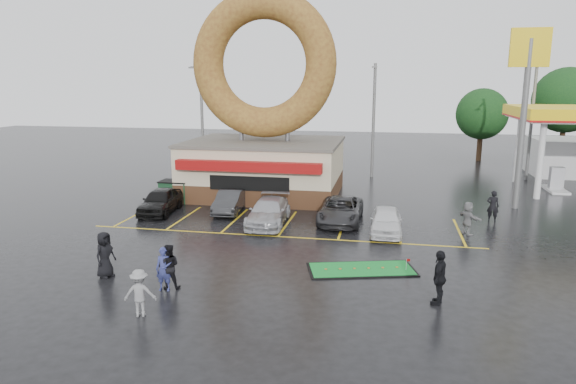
% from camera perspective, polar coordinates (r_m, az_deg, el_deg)
% --- Properties ---
extents(ground, '(120.00, 120.00, 0.00)m').
position_cam_1_polar(ground, '(22.56, -2.96, -7.45)').
color(ground, black).
rests_on(ground, ground).
extents(donut_shop, '(10.20, 8.70, 13.50)m').
position_cam_1_polar(donut_shop, '(34.71, -2.67, 7.00)').
color(donut_shop, '#472B19').
rests_on(donut_shop, ground).
extents(shell_sign, '(2.20, 0.36, 10.60)m').
position_cam_1_polar(shell_sign, '(33.53, 24.98, 10.72)').
color(shell_sign, slate).
rests_on(shell_sign, ground).
extents(streetlight_left, '(0.40, 2.21, 9.00)m').
position_cam_1_polar(streetlight_left, '(43.38, -9.57, 8.29)').
color(streetlight_left, slate).
rests_on(streetlight_left, ground).
extents(streetlight_mid, '(0.40, 2.21, 9.00)m').
position_cam_1_polar(streetlight_mid, '(41.64, 9.48, 8.14)').
color(streetlight_mid, slate).
rests_on(streetlight_mid, ground).
extents(streetlight_right, '(0.40, 2.21, 9.00)m').
position_cam_1_polar(streetlight_right, '(43.96, 25.48, 7.34)').
color(streetlight_right, slate).
rests_on(streetlight_right, ground).
extents(tree_far_c, '(6.30, 6.30, 9.00)m').
position_cam_1_polar(tree_far_c, '(57.16, 28.53, 8.95)').
color(tree_far_c, '#332114').
rests_on(tree_far_c, ground).
extents(tree_far_d, '(4.90, 4.90, 7.00)m').
position_cam_1_polar(tree_far_d, '(53.42, 20.75, 8.10)').
color(tree_far_d, '#332114').
rests_on(tree_far_d, ground).
extents(car_black, '(2.15, 4.46, 1.47)m').
position_cam_1_polar(car_black, '(30.98, -13.99, -0.96)').
color(car_black, black).
rests_on(car_black, ground).
extents(car_dgrey, '(1.69, 4.03, 1.29)m').
position_cam_1_polar(car_dgrey, '(30.46, -6.50, -1.06)').
color(car_dgrey, '#28292B').
rests_on(car_dgrey, ground).
extents(car_silver, '(2.12, 4.82, 1.38)m').
position_cam_1_polar(car_silver, '(27.74, -2.17, -2.21)').
color(car_silver, '#A9A9AE').
rests_on(car_silver, ground).
extents(car_grey, '(2.30, 4.87, 1.34)m').
position_cam_1_polar(car_grey, '(28.29, 5.87, -2.02)').
color(car_grey, '#2E2E30').
rests_on(car_grey, ground).
extents(car_white, '(1.61, 3.91, 1.33)m').
position_cam_1_polar(car_white, '(26.55, 10.84, -3.13)').
color(car_white, white).
rests_on(car_white, ground).
extents(person_blue, '(0.63, 0.45, 1.65)m').
position_cam_1_polar(person_blue, '(19.59, -13.63, -8.32)').
color(person_blue, navy).
rests_on(person_blue, ground).
extents(person_blackjkt, '(0.97, 0.83, 1.71)m').
position_cam_1_polar(person_blackjkt, '(19.71, -13.13, -8.07)').
color(person_blackjkt, black).
rests_on(person_blackjkt, ground).
extents(person_hoodie, '(1.15, 0.84, 1.60)m').
position_cam_1_polar(person_hoodie, '(17.76, -16.15, -10.72)').
color(person_hoodie, gray).
rests_on(person_hoodie, ground).
extents(person_bystander, '(0.80, 1.02, 1.84)m').
position_cam_1_polar(person_bystander, '(21.52, -19.68, -6.56)').
color(person_bystander, black).
rests_on(person_bystander, ground).
extents(person_cameraman, '(0.82, 1.23, 1.94)m').
position_cam_1_polar(person_cameraman, '(18.63, 16.49, -9.08)').
color(person_cameraman, black).
rests_on(person_cameraman, ground).
extents(person_walker_near, '(1.25, 1.59, 1.69)m').
position_cam_1_polar(person_walker_near, '(27.38, 19.35, -2.76)').
color(person_walker_near, gray).
rests_on(person_walker_near, ground).
extents(person_walker_far, '(0.72, 0.55, 1.76)m').
position_cam_1_polar(person_walker_far, '(30.34, 21.81, -1.47)').
color(person_walker_far, black).
rests_on(person_walker_far, ground).
extents(dumpster, '(1.82, 1.23, 1.30)m').
position_cam_1_polar(dumpster, '(33.73, -12.39, 0.02)').
color(dumpster, '#183F23').
rests_on(dumpster, ground).
extents(putting_green, '(4.68, 2.96, 0.54)m').
position_cam_1_polar(putting_green, '(21.47, 8.17, -8.50)').
color(putting_green, black).
rests_on(putting_green, ground).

